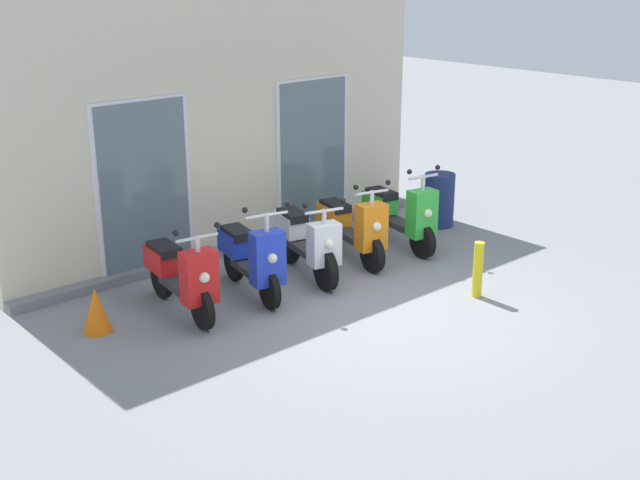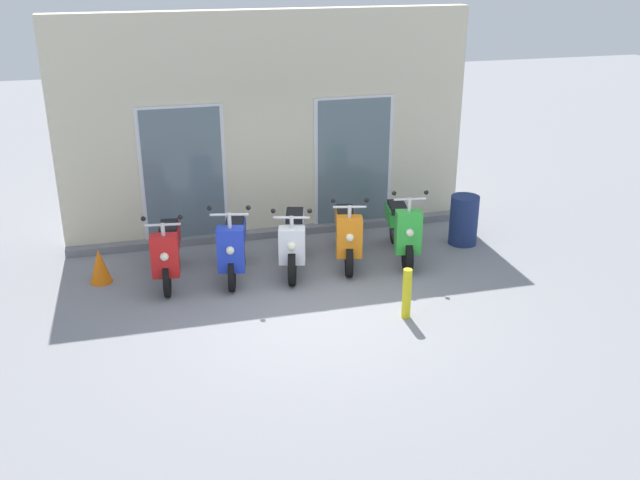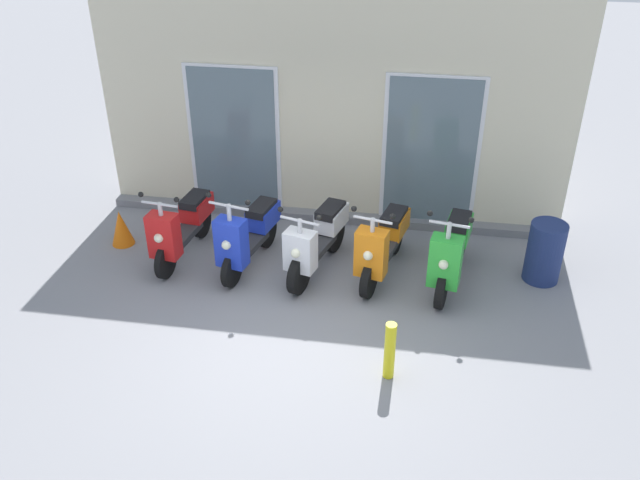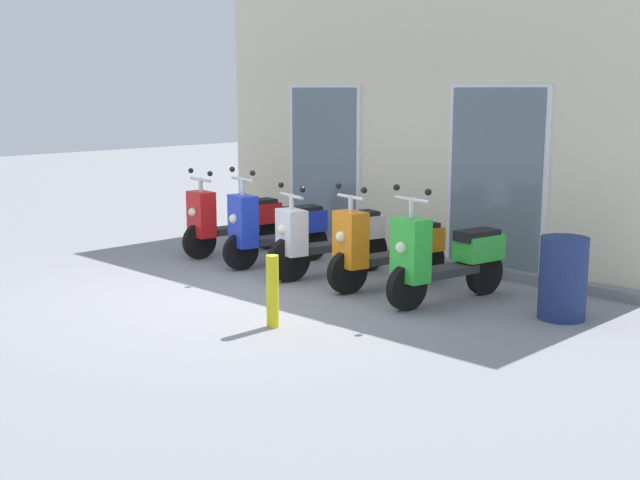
# 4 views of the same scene
# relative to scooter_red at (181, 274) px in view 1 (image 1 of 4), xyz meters

# --- Properties ---
(ground_plane) EXTENTS (40.00, 40.00, 0.00)m
(ground_plane) POSITION_rel_scooter_red_xyz_m (1.83, -1.43, -0.49)
(ground_plane) COLOR gray
(storefront_facade) EXTENTS (6.76, 0.50, 3.69)m
(storefront_facade) POSITION_rel_scooter_red_xyz_m (1.83, 1.57, 1.29)
(storefront_facade) COLOR beige
(storefront_facade) RESTS_ON ground_plane
(scooter_red) EXTENTS (0.59, 1.58, 1.20)m
(scooter_red) POSITION_rel_scooter_red_xyz_m (0.00, 0.00, 0.00)
(scooter_red) COLOR black
(scooter_red) RESTS_ON ground_plane
(scooter_blue) EXTENTS (0.70, 1.51, 1.28)m
(scooter_blue) POSITION_rel_scooter_red_xyz_m (0.95, -0.10, 0.02)
(scooter_blue) COLOR black
(scooter_blue) RESTS_ON ground_plane
(scooter_white) EXTENTS (0.75, 1.61, 1.15)m
(scooter_white) POSITION_rel_scooter_red_xyz_m (1.87, -0.05, -0.02)
(scooter_white) COLOR black
(scooter_white) RESTS_ON ground_plane
(scooter_orange) EXTENTS (0.70, 1.60, 1.21)m
(scooter_orange) POSITION_rel_scooter_red_xyz_m (2.73, -0.00, -0.02)
(scooter_orange) COLOR black
(scooter_orange) RESTS_ON ground_plane
(scooter_green) EXTENTS (0.65, 1.61, 1.28)m
(scooter_green) POSITION_rel_scooter_red_xyz_m (3.61, -0.09, 0.00)
(scooter_green) COLOR black
(scooter_green) RESTS_ON ground_plane
(traffic_cone) EXTENTS (0.32, 0.32, 0.52)m
(traffic_cone) POSITION_rel_scooter_red_xyz_m (-0.99, 0.19, -0.23)
(traffic_cone) COLOR orange
(traffic_cone) RESTS_ON ground_plane
(curb_bollard) EXTENTS (0.12, 0.12, 0.70)m
(curb_bollard) POSITION_rel_scooter_red_xyz_m (2.96, -1.97, -0.14)
(curb_bollard) COLOR yellow
(curb_bollard) RESTS_ON ground_plane
(trash_bin) EXTENTS (0.47, 0.47, 0.82)m
(trash_bin) POSITION_rel_scooter_red_xyz_m (4.81, 0.21, -0.08)
(trash_bin) COLOR navy
(trash_bin) RESTS_ON ground_plane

